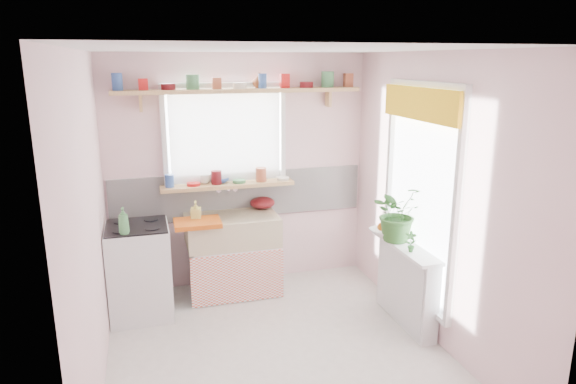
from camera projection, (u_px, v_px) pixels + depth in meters
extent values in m
plane|color=silver|center=(278.00, 354.00, 4.37)|extent=(3.20, 3.20, 0.00)
plane|color=white|center=(277.00, 49.00, 3.74)|extent=(3.20, 3.20, 0.00)
plane|color=#FFD5D8|center=(240.00, 172.00, 5.54)|extent=(2.80, 0.00, 2.80)
plane|color=#FFD5D8|center=(360.00, 303.00, 2.56)|extent=(2.80, 0.00, 2.80)
plane|color=#FFD5D8|center=(89.00, 229.00, 3.68)|extent=(0.00, 3.20, 3.20)
plane|color=#FFD5D8|center=(434.00, 200.00, 4.43)|extent=(0.00, 3.20, 3.20)
cube|color=white|center=(240.00, 194.00, 5.59)|extent=(2.74, 0.03, 0.50)
cube|color=#C88292|center=(241.00, 212.00, 5.64)|extent=(2.74, 0.02, 0.12)
cube|color=white|center=(225.00, 136.00, 5.40)|extent=(1.20, 0.01, 1.00)
cube|color=white|center=(226.00, 136.00, 5.34)|extent=(1.15, 0.02, 0.95)
cube|color=white|center=(422.00, 194.00, 4.61)|extent=(0.01, 1.10, 1.90)
cube|color=yellow|center=(419.00, 104.00, 4.39)|extent=(0.03, 1.20, 0.28)
cube|color=white|center=(233.00, 268.00, 5.47)|extent=(0.85, 0.55, 0.55)
cube|color=#ED6045|center=(238.00, 278.00, 5.21)|extent=(0.95, 0.02, 0.53)
cube|color=beige|center=(232.00, 230.00, 5.36)|extent=(0.95, 0.55, 0.30)
cylinder|color=silver|center=(227.00, 187.00, 5.49)|extent=(0.03, 0.22, 0.03)
cube|color=white|center=(140.00, 271.00, 4.94)|extent=(0.58, 0.58, 0.90)
cube|color=black|center=(136.00, 226.00, 4.82)|extent=(0.56, 0.56, 0.02)
cylinder|color=black|center=(120.00, 231.00, 4.65)|extent=(0.14, 0.14, 0.01)
cylinder|color=black|center=(152.00, 228.00, 4.73)|extent=(0.14, 0.14, 0.01)
cylinder|color=black|center=(121.00, 222.00, 4.91)|extent=(0.14, 0.14, 0.01)
cylinder|color=black|center=(151.00, 219.00, 4.99)|extent=(0.14, 0.14, 0.01)
cube|color=white|center=(407.00, 285.00, 4.81)|extent=(0.15, 0.90, 0.75)
cube|color=white|center=(406.00, 247.00, 4.70)|extent=(0.22, 0.95, 0.03)
cube|color=#DAB670|center=(228.00, 185.00, 5.42)|extent=(1.40, 0.22, 0.04)
cube|color=#DAB670|center=(240.00, 91.00, 5.20)|extent=(2.52, 0.24, 0.04)
cylinder|color=#3359A5|center=(117.00, 84.00, 4.87)|extent=(0.11, 0.11, 0.12)
cylinder|color=red|center=(143.00, 84.00, 4.93)|extent=(0.11, 0.11, 0.12)
cylinder|color=#590F14|center=(168.00, 87.00, 5.00)|extent=(0.11, 0.11, 0.06)
cylinder|color=#3F7F4C|center=(193.00, 83.00, 5.06)|extent=(0.11, 0.11, 0.12)
cylinder|color=#A55133|center=(217.00, 83.00, 5.12)|extent=(0.11, 0.11, 0.12)
cylinder|color=silver|center=(240.00, 86.00, 5.19)|extent=(0.11, 0.11, 0.06)
cylinder|color=#3359A5|center=(263.00, 82.00, 5.24)|extent=(0.11, 0.11, 0.12)
cylinder|color=red|center=(285.00, 82.00, 5.31)|extent=(0.11, 0.11, 0.12)
cylinder|color=#590F14|center=(306.00, 85.00, 5.38)|extent=(0.11, 0.11, 0.06)
cylinder|color=#3F7F4C|center=(328.00, 82.00, 5.43)|extent=(0.11, 0.11, 0.12)
cylinder|color=#A55133|center=(348.00, 81.00, 5.50)|extent=(0.11, 0.11, 0.12)
cylinder|color=#3359A5|center=(168.00, 182.00, 5.23)|extent=(0.11, 0.11, 0.12)
cylinder|color=red|center=(192.00, 180.00, 5.30)|extent=(0.11, 0.11, 0.12)
cylinder|color=#590F14|center=(216.00, 181.00, 5.37)|extent=(0.11, 0.11, 0.06)
cylinder|color=#3F7F4C|center=(239.00, 177.00, 5.43)|extent=(0.11, 0.11, 0.12)
cylinder|color=#A55133|center=(262.00, 176.00, 5.50)|extent=(0.11, 0.11, 0.12)
cylinder|color=silver|center=(284.00, 177.00, 5.57)|extent=(0.11, 0.11, 0.06)
cube|color=#D65B13|center=(197.00, 223.00, 5.03)|extent=(0.46, 0.34, 0.05)
ellipsoid|color=#5A0F13|center=(262.00, 203.00, 5.59)|extent=(0.35, 0.35, 0.12)
imported|color=#2F6026|center=(398.00, 213.00, 4.77)|extent=(0.59, 0.54, 0.54)
imported|color=white|center=(387.00, 233.00, 4.93)|extent=(0.36, 0.36, 0.07)
imported|color=#2D6829|center=(411.00, 242.00, 4.52)|extent=(0.12, 0.10, 0.19)
imported|color=#DCD561|center=(196.00, 212.00, 5.11)|extent=(0.11, 0.12, 0.22)
imported|color=silver|center=(205.00, 179.00, 5.39)|extent=(0.12, 0.12, 0.09)
imported|color=#375EB3|center=(221.00, 180.00, 5.44)|extent=(0.20, 0.20, 0.05)
imported|color=brown|center=(259.00, 80.00, 5.29)|extent=(0.19, 0.19, 0.16)
imported|color=#478E4E|center=(123.00, 221.00, 4.56)|extent=(0.11, 0.11, 0.25)
sphere|color=orange|center=(387.00, 227.00, 4.92)|extent=(0.08, 0.08, 0.08)
sphere|color=orange|center=(391.00, 225.00, 4.96)|extent=(0.08, 0.08, 0.08)
sphere|color=orange|center=(381.00, 227.00, 4.92)|extent=(0.08, 0.08, 0.08)
cylinder|color=yellow|center=(391.00, 227.00, 4.87)|extent=(0.18, 0.04, 0.10)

